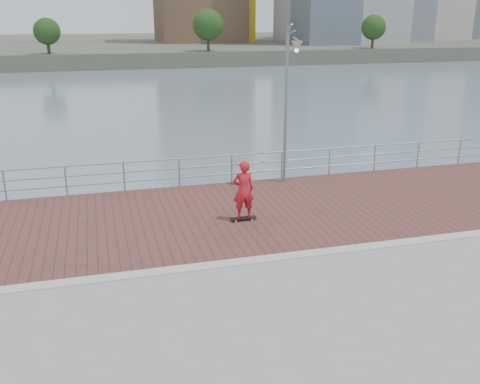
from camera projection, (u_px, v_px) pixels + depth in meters
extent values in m
plane|color=slate|center=(259.00, 326.00, 14.88)|extent=(400.00, 400.00, 0.00)
cube|color=brown|center=(227.00, 214.00, 17.54)|extent=(40.00, 6.80, 0.02)
cube|color=#B7B5AD|center=(260.00, 260.00, 14.24)|extent=(40.00, 0.40, 0.06)
cube|color=#4C5142|center=(107.00, 46.00, 126.64)|extent=(320.00, 95.00, 2.50)
cylinder|color=#8C9EA8|center=(5.00, 186.00, 18.69)|extent=(0.06, 0.06, 1.10)
cylinder|color=#8C9EA8|center=(66.00, 181.00, 19.20)|extent=(0.06, 0.06, 1.10)
cylinder|color=#8C9EA8|center=(124.00, 177.00, 19.72)|extent=(0.06, 0.06, 1.10)
cylinder|color=#8C9EA8|center=(179.00, 173.00, 20.23)|extent=(0.06, 0.06, 1.10)
cylinder|color=#8C9EA8|center=(232.00, 169.00, 20.74)|extent=(0.06, 0.06, 1.10)
cylinder|color=#8C9EA8|center=(282.00, 165.00, 21.25)|extent=(0.06, 0.06, 1.10)
cylinder|color=#8C9EA8|center=(329.00, 162.00, 21.76)|extent=(0.06, 0.06, 1.10)
cylinder|color=#8C9EA8|center=(375.00, 158.00, 22.27)|extent=(0.06, 0.06, 1.10)
cylinder|color=#8C9EA8|center=(418.00, 155.00, 22.79)|extent=(0.06, 0.06, 1.10)
cylinder|color=#8C9EA8|center=(459.00, 152.00, 23.30)|extent=(0.06, 0.06, 1.10)
cylinder|color=#8C9EA8|center=(206.00, 157.00, 20.31)|extent=(39.00, 0.05, 0.05)
cylinder|color=#8C9EA8|center=(206.00, 166.00, 20.43)|extent=(39.00, 0.05, 0.05)
cylinder|color=#8C9EA8|center=(206.00, 176.00, 20.54)|extent=(39.00, 0.05, 0.05)
cylinder|color=gray|center=(286.00, 111.00, 20.06)|extent=(0.11, 0.11, 5.63)
cylinder|color=gray|center=(292.00, 33.00, 18.74)|extent=(0.07, 0.94, 0.07)
cone|color=#B2B2AD|center=(297.00, 39.00, 18.37)|extent=(0.41, 0.41, 0.33)
cube|color=black|center=(243.00, 218.00, 16.99)|extent=(0.84, 0.23, 0.03)
cylinder|color=beige|center=(236.00, 221.00, 16.86)|extent=(0.07, 0.04, 0.06)
cylinder|color=beige|center=(252.00, 219.00, 17.00)|extent=(0.07, 0.04, 0.06)
cylinder|color=beige|center=(235.00, 219.00, 17.00)|extent=(0.07, 0.04, 0.06)
cylinder|color=beige|center=(251.00, 218.00, 17.14)|extent=(0.07, 0.04, 0.06)
imported|color=red|center=(243.00, 190.00, 16.69)|extent=(0.69, 0.46, 1.87)
cylinder|color=#473323|center=(48.00, 43.00, 81.60)|extent=(0.50, 0.50, 3.12)
sphere|color=#193814|center=(47.00, 31.00, 81.04)|extent=(4.01, 4.01, 4.01)
cylinder|color=#473323|center=(208.00, 39.00, 87.71)|extent=(0.50, 0.50, 3.89)
sphere|color=#193814|center=(208.00, 25.00, 87.01)|extent=(5.00, 5.00, 5.00)
cylinder|color=#473323|center=(373.00, 39.00, 95.28)|extent=(0.50, 0.50, 3.36)
sphere|color=#193814|center=(374.00, 27.00, 94.67)|extent=(4.32, 4.32, 4.32)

